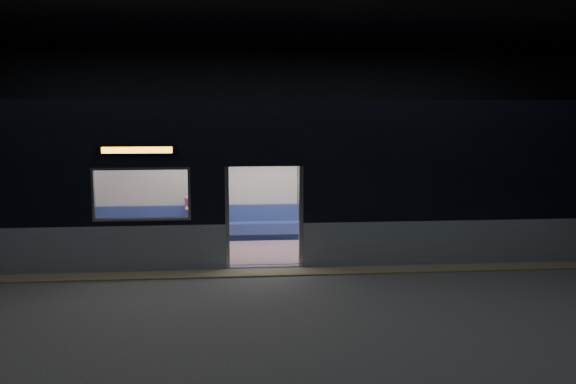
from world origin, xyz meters
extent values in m
cube|color=#47494C|center=(0.00, 0.00, -0.01)|extent=(24.00, 14.00, 0.01)
cube|color=black|center=(0.00, 0.00, 4.98)|extent=(24.00, 14.00, 0.04)
cube|color=black|center=(0.00, 6.98, 2.50)|extent=(24.00, 0.04, 5.00)
cube|color=black|center=(0.00, -6.98, 2.50)|extent=(24.00, 0.04, 5.00)
cube|color=#8C7F59|center=(0.00, 0.55, 0.01)|extent=(22.80, 0.50, 0.03)
cube|color=#8EA1A9|center=(-4.85, 1.06, 0.45)|extent=(8.30, 0.12, 0.90)
cube|color=#8EA1A9|center=(4.85, 1.06, 0.45)|extent=(8.30, 0.12, 0.90)
cube|color=black|center=(-4.85, 1.06, 2.05)|extent=(8.30, 0.12, 2.30)
cube|color=black|center=(4.85, 1.06, 2.05)|extent=(8.30, 0.12, 2.30)
cube|color=black|center=(0.00, 1.06, 2.62)|extent=(1.40, 0.12, 1.15)
cube|color=#B7BABC|center=(-0.74, 1.06, 1.02)|extent=(0.08, 0.14, 2.05)
cube|color=#B7BABC|center=(0.74, 1.06, 1.02)|extent=(0.08, 0.14, 2.05)
cube|color=black|center=(-2.45, 0.98, 2.39)|extent=(1.50, 0.04, 0.18)
cube|color=orange|center=(-2.45, 0.97, 2.39)|extent=(1.34, 0.03, 0.12)
cube|color=beige|center=(0.00, 3.94, 1.60)|extent=(18.00, 0.12, 3.20)
cube|color=black|center=(0.00, 2.50, 3.28)|extent=(18.00, 3.00, 0.15)
cube|color=gray|center=(0.00, 2.50, 0.02)|extent=(17.76, 2.76, 0.04)
cube|color=beige|center=(0.00, 2.50, 2.35)|extent=(17.76, 2.76, 0.10)
cube|color=#333F93|center=(0.00, 3.62, 0.24)|extent=(11.00, 0.48, 0.41)
cube|color=#333F93|center=(0.00, 3.81, 0.65)|extent=(11.00, 0.10, 0.40)
cube|color=#785864|center=(-3.30, 1.41, 0.24)|extent=(4.40, 0.48, 0.41)
cube|color=#785864|center=(3.30, 1.41, 0.24)|extent=(4.40, 0.48, 0.41)
cylinder|color=silver|center=(-0.95, 1.37, 1.17)|extent=(0.04, 0.04, 2.26)
cylinder|color=silver|center=(-0.95, 3.63, 1.17)|extent=(0.04, 0.04, 2.26)
cylinder|color=silver|center=(0.95, 1.37, 1.17)|extent=(0.04, 0.04, 2.26)
cylinder|color=silver|center=(0.95, 3.63, 1.17)|extent=(0.04, 0.04, 2.26)
cylinder|color=silver|center=(0.00, 3.58, 1.95)|extent=(11.00, 0.03, 0.03)
cube|color=black|center=(-1.61, 3.39, 0.53)|extent=(0.17, 0.47, 0.16)
cube|color=black|center=(-1.40, 3.39, 0.53)|extent=(0.17, 0.47, 0.16)
cylinder|color=black|center=(-1.61, 3.18, 0.26)|extent=(0.11, 0.11, 0.43)
cylinder|color=black|center=(-1.40, 3.18, 0.26)|extent=(0.11, 0.11, 0.43)
cube|color=pink|center=(-1.50, 3.59, 0.55)|extent=(0.40, 0.22, 0.20)
cylinder|color=pink|center=(-1.50, 3.62, 0.90)|extent=(0.45, 0.45, 0.52)
sphere|color=tan|center=(-1.50, 3.60, 1.28)|extent=(0.21, 0.21, 0.21)
sphere|color=black|center=(-1.50, 3.64, 1.32)|extent=(0.22, 0.22, 0.22)
cube|color=black|center=(-1.47, 3.32, 0.68)|extent=(0.30, 0.28, 0.13)
cube|color=white|center=(5.00, 3.85, 1.49)|extent=(1.05, 0.03, 0.69)
camera|label=1|loc=(-0.62, -10.95, 3.17)|focal=38.00mm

